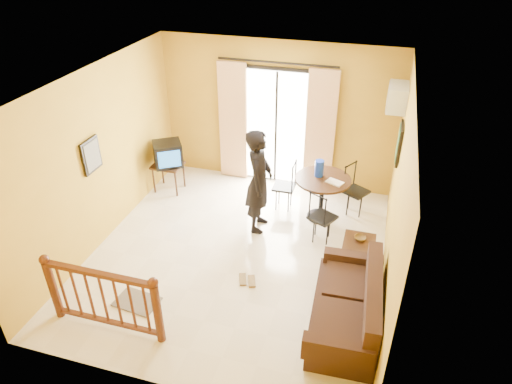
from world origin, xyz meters
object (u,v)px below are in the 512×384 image
(dining_table, at_px, (322,187))
(coffee_table, at_px, (358,255))
(sofa, at_px, (349,309))
(standing_person, at_px, (259,181))
(television, at_px, (168,154))

(dining_table, distance_m, coffee_table, 1.47)
(sofa, height_order, standing_person, standing_person)
(coffee_table, bearing_deg, dining_table, 122.00)
(dining_table, bearing_deg, coffee_table, -58.00)
(dining_table, xyz_separation_m, standing_person, (-0.97, -0.58, 0.27))
(sofa, bearing_deg, dining_table, 104.82)
(television, xyz_separation_m, coffee_table, (3.72, -1.34, -0.53))
(dining_table, height_order, coffee_table, dining_table)
(sofa, bearing_deg, coffee_table, 87.66)
(television, bearing_deg, coffee_table, -52.25)
(coffee_table, distance_m, standing_person, 1.95)
(standing_person, bearing_deg, television, 66.61)
(dining_table, relative_size, coffee_table, 1.12)
(dining_table, relative_size, sofa, 0.53)
(dining_table, bearing_deg, standing_person, -149.23)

